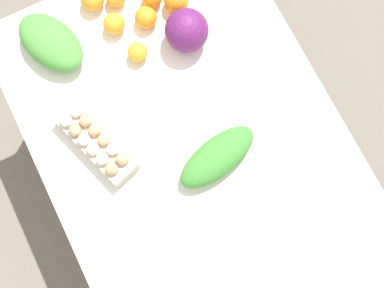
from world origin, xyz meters
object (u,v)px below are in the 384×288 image
at_px(orange_1, 114,24).
at_px(orange_6, 137,52).
at_px(cabbage_purple, 187,30).
at_px(orange_5, 176,1).
at_px(greens_bunch_beet_tops, 217,157).
at_px(egg_carton, 95,142).
at_px(orange_3, 146,18).
at_px(greens_bunch_scallion, 51,43).

distance_m(orange_1, orange_6, 0.13).
relative_size(cabbage_purple, orange_5, 1.73).
height_order(greens_bunch_beet_tops, orange_5, same).
bearing_deg(egg_carton, orange_3, -63.59).
bearing_deg(egg_carton, orange_1, -50.44).
xyz_separation_m(greens_bunch_beet_tops, orange_5, (-0.54, 0.12, -0.00)).
distance_m(egg_carton, orange_3, 0.45).
height_order(greens_bunch_beet_tops, orange_6, greens_bunch_beet_tops).
bearing_deg(greens_bunch_beet_tops, cabbage_purple, 166.63).
height_order(egg_carton, orange_1, egg_carton).
distance_m(cabbage_purple, orange_1, 0.25).
bearing_deg(egg_carton, greens_bunch_beet_tops, -141.33).
bearing_deg(orange_5, greens_bunch_scallion, -96.09).
relative_size(greens_bunch_scallion, orange_3, 3.37).
relative_size(cabbage_purple, greens_bunch_scallion, 0.57).
bearing_deg(greens_bunch_beet_tops, orange_3, 179.63).
distance_m(greens_bunch_beet_tops, orange_6, 0.44).
height_order(orange_3, orange_5, orange_5).
xyz_separation_m(greens_bunch_beet_tops, greens_bunch_scallion, (-0.58, -0.32, 0.01)).
xyz_separation_m(egg_carton, orange_1, (-0.34, 0.22, -0.01)).
relative_size(greens_bunch_scallion, orange_1, 3.47).
bearing_deg(greens_bunch_scallion, orange_3, 80.47).
bearing_deg(orange_5, orange_3, -86.57).
height_order(cabbage_purple, egg_carton, cabbage_purple).
relative_size(greens_bunch_scallion, orange_6, 3.80).
relative_size(orange_1, orange_3, 0.97).
bearing_deg(orange_5, egg_carton, -54.04).
distance_m(orange_1, orange_3, 0.11).
bearing_deg(orange_1, orange_6, 12.12).
bearing_deg(orange_6, orange_1, -167.88).
distance_m(egg_carton, orange_1, 0.41).
height_order(egg_carton, orange_6, egg_carton).
xyz_separation_m(cabbage_purple, greens_bunch_scallion, (-0.17, -0.41, -0.02)).
bearing_deg(orange_1, cabbage_purple, 54.22).
xyz_separation_m(greens_bunch_beet_tops, orange_1, (-0.56, -0.10, -0.01)).
bearing_deg(greens_bunch_beet_tops, egg_carton, -123.74).
height_order(greens_bunch_scallion, orange_3, greens_bunch_scallion).
xyz_separation_m(orange_3, orange_6, (0.10, -0.08, -0.00)).
height_order(orange_1, orange_6, orange_1).
bearing_deg(cabbage_purple, orange_5, 169.63).
distance_m(greens_bunch_beet_tops, orange_1, 0.57).
xyz_separation_m(greens_bunch_scallion, orange_5, (0.05, 0.44, -0.01)).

